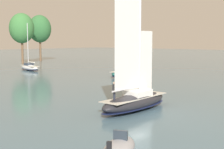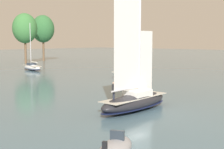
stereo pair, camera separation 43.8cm
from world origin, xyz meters
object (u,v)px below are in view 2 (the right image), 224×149
(tree_shore_left, at_px, (43,29))
(tree_shore_right, at_px, (25,28))
(sailboat_moored_mid_channel, at_px, (125,73))
(sailboat_moored_far_slip, at_px, (32,67))
(motor_tender, at_px, (115,149))
(sailboat_main, at_px, (135,99))

(tree_shore_left, bearing_deg, tree_shore_right, -151.14)
(sailboat_moored_mid_channel, relative_size, sailboat_moored_far_slip, 1.03)
(tree_shore_left, height_order, motor_tender, tree_shore_left)
(tree_shore_right, xyz_separation_m, sailboat_main, (-27.04, -61.84, -9.22))
(sailboat_moored_mid_channel, distance_m, sailboat_moored_far_slip, 24.19)
(sailboat_main, relative_size, motor_tender, 2.88)
(tree_shore_right, bearing_deg, tree_shore_left, 28.86)
(tree_shore_left, height_order, sailboat_main, tree_shore_left)
(tree_shore_right, distance_m, motor_tender, 79.00)
(tree_shore_right, relative_size, motor_tender, 3.26)
(tree_shore_left, height_order, sailboat_moored_mid_channel, tree_shore_left)
(sailboat_main, distance_m, sailboat_moored_mid_channel, 28.54)
(sailboat_moored_far_slip, relative_size, motor_tender, 2.38)
(sailboat_main, relative_size, sailboat_moored_mid_channel, 1.17)
(sailboat_moored_mid_channel, bearing_deg, tree_shore_right, 82.40)
(tree_shore_left, xyz_separation_m, sailboat_main, (-37.44, -67.57, -9.49))
(tree_shore_right, height_order, sailboat_main, tree_shore_right)
(tree_shore_left, distance_m, sailboat_main, 77.83)
(sailboat_main, xyz_separation_m, sailboat_moored_mid_channel, (21.32, 18.97, -0.28))
(sailboat_main, height_order, motor_tender, sailboat_main)
(sailboat_moored_far_slip, height_order, motor_tender, sailboat_moored_far_slip)
(sailboat_moored_mid_channel, xyz_separation_m, sailboat_moored_far_slip, (-4.77, 23.72, -0.02))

